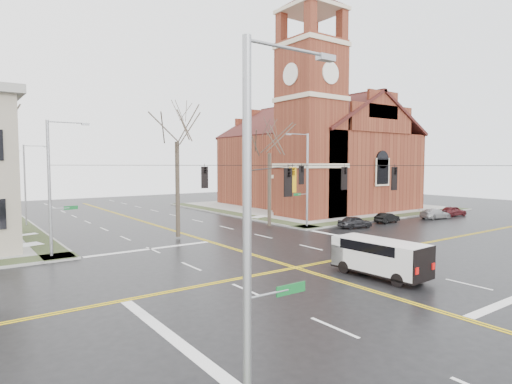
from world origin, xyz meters
TOP-DOWN VIEW (x-y plane):
  - ground at (0.00, 0.00)m, footprint 120.00×120.00m
  - sidewalks at (0.00, 0.00)m, footprint 80.00×80.00m
  - road_markings at (0.00, 0.00)m, footprint 100.00×100.00m
  - church at (24.76, 24.78)m, footprint 24.28×27.48m
  - signal_pole_ne at (11.32, 11.50)m, footprint 2.75×0.22m
  - signal_pole_nw at (-11.32, 11.50)m, footprint 2.75×0.22m
  - signal_pole_sw at (-11.32, -11.50)m, footprint 2.75×0.22m
  - span_wires at (0.00, 0.00)m, footprint 23.02×23.02m
  - traffic_signals at (-0.00, -0.67)m, footprint 8.21×8.26m
  - streetlight_north_a at (-10.65, 28.00)m, footprint 2.30×0.20m
  - streetlight_north_b at (-10.65, 48.00)m, footprint 2.30×0.20m
  - cargo_van at (2.43, -4.09)m, footprint 2.37×5.51m
  - parked_car_a at (15.04, 8.48)m, footprint 3.69×2.05m
  - parked_car_b at (20.51, 8.90)m, footprint 3.31×1.39m
  - parked_car_c at (27.71, 7.80)m, footprint 4.14×2.15m
  - parked_car_d at (31.62, 7.92)m, footprint 3.73×1.91m
  - tree_nw_near at (-1.43, 13.31)m, footprint 4.00×4.00m
  - tree_ne at (8.47, 13.63)m, footprint 4.00×4.00m

SIDE VIEW (x-z plane):
  - ground at x=0.00m, z-range 0.00..0.00m
  - road_markings at x=0.00m, z-range 0.00..0.01m
  - sidewalks at x=0.00m, z-range -0.01..0.16m
  - parked_car_b at x=20.51m, z-range 0.00..1.06m
  - parked_car_c at x=27.71m, z-range 0.00..1.15m
  - parked_car_a at x=15.04m, z-range 0.00..1.19m
  - parked_car_d at x=31.62m, z-range 0.00..1.21m
  - cargo_van at x=2.43m, z-range 0.19..2.24m
  - streetlight_north_a at x=-10.65m, z-range 0.47..8.47m
  - streetlight_north_b at x=-10.65m, z-range 0.47..8.47m
  - signal_pole_ne at x=11.32m, z-range 0.45..9.45m
  - signal_pole_nw at x=-11.32m, z-range 0.45..9.45m
  - signal_pole_sw at x=-11.32m, z-range 0.45..9.45m
  - traffic_signals at x=0.00m, z-range 4.80..6.10m
  - span_wires at x=0.00m, z-range 6.18..6.22m
  - tree_ne at x=8.47m, z-range 2.40..13.10m
  - church at x=24.76m, z-range -5.32..22.18m
  - tree_nw_near at x=-1.43m, z-range 2.66..14.56m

